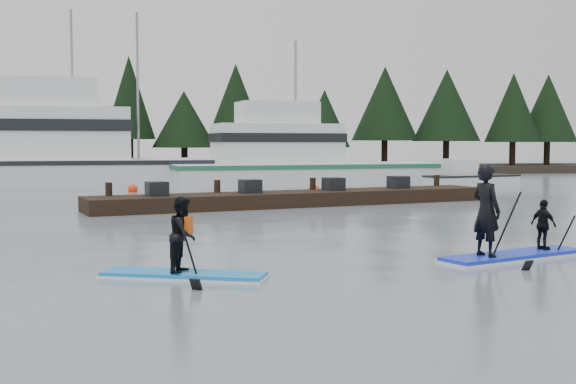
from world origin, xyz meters
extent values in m
plane|color=slate|center=(0.00, 0.00, 0.00)|extent=(160.00, 160.00, 0.00)
cube|color=#2D281E|center=(0.00, 42.00, 0.30)|extent=(70.00, 8.00, 0.60)
cube|color=silver|center=(-6.19, 30.04, 0.13)|extent=(20.19, 6.34, 2.67)
cube|color=white|center=(-8.59, 29.95, 2.91)|extent=(9.15, 4.35, 2.89)
cylinder|color=gray|center=(-7.19, 30.00, 5.64)|extent=(0.14, 0.14, 8.35)
cube|color=silver|center=(5.87, 27.67, 0.11)|extent=(15.91, 5.92, 2.22)
cube|color=white|center=(4.02, 27.49, 2.33)|extent=(7.28, 3.86, 2.22)
cylinder|color=gray|center=(5.10, 27.59, 4.67)|extent=(0.14, 0.14, 6.89)
cube|color=silver|center=(14.12, 23.89, 0.31)|extent=(5.61, 2.76, 0.63)
cube|color=black|center=(2.23, 14.33, 0.27)|extent=(16.10, 5.64, 0.53)
sphere|color=red|center=(4.19, 19.72, 0.00)|extent=(0.59, 0.59, 0.59)
sphere|color=red|center=(-3.95, 23.49, 0.00)|extent=(0.48, 0.48, 0.48)
sphere|color=red|center=(11.46, 26.64, 0.00)|extent=(0.51, 0.51, 0.51)
cube|color=#167FD6|center=(-3.11, 0.35, 0.05)|extent=(2.94, 1.80, 0.11)
imported|color=black|center=(-3.11, 0.35, 0.77)|extent=(0.72, 0.79, 1.33)
cube|color=#F65814|center=(-3.11, 0.35, 0.93)|extent=(0.35, 0.30, 0.32)
cylinder|color=black|center=(-2.96, 0.05, 0.32)|extent=(0.50, 0.78, 1.52)
cube|color=#162FD6|center=(3.67, 1.04, 0.06)|extent=(3.50, 1.86, 0.12)
imported|color=black|center=(2.91, 0.79, 1.04)|extent=(0.63, 0.77, 1.83)
cylinder|color=black|center=(3.22, 0.66, 0.60)|extent=(0.22, 0.99, 1.69)
imported|color=black|center=(4.52, 1.33, 0.65)|extent=(0.45, 0.67, 1.06)
cylinder|color=black|center=(4.83, 1.21, 0.18)|extent=(0.19, 0.84, 1.43)
camera|label=1|loc=(-3.96, -12.33, 2.38)|focal=45.00mm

